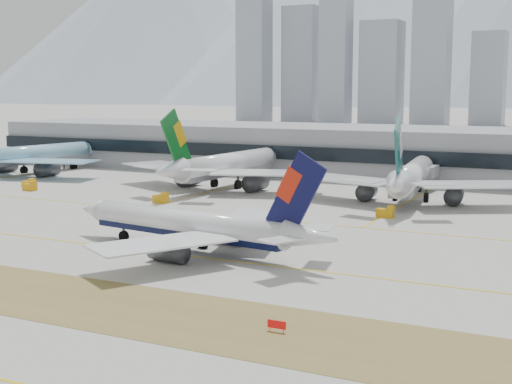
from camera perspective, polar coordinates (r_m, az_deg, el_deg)
The scene contains 12 objects.
ground at distance 118.82m, azimuth -3.28°, elevation -4.73°, with size 3000.00×3000.00×0.00m, color #A4A199.
taxiing_airliner at distance 117.27m, azimuth -4.81°, elevation -2.76°, with size 53.38×45.99×17.97m.
widebody_korean at distance 236.71m, azimuth -17.76°, elevation 2.74°, with size 59.84×59.04×21.52m.
widebody_eva at distance 193.22m, azimuth -2.59°, elevation 2.05°, with size 62.70×61.38×22.37m.
widebody_cathay at distance 173.32m, azimuth 12.26°, elevation 1.10°, with size 60.11×59.19×21.56m.
terminal at distance 223.87m, azimuth 11.31°, elevation 3.14°, with size 280.00×43.10×15.00m.
hold_sign_right at distance 79.79m, azimuth 1.67°, elevation -10.56°, with size 2.20×0.15×1.35m.
gse_c at distance 151.72m, azimuth 10.35°, elevation -1.62°, with size 3.55×2.00×2.60m.
gse_a at distance 198.28m, azimuth -17.61°, elevation 0.41°, with size 3.55×2.00×2.60m.
gse_extra at distance 204.25m, azimuth -17.68°, elevation 0.62°, with size 3.55×2.00×2.60m.
gse_b at distance 170.08m, azimuth -7.59°, elevation -0.51°, with size 3.55×2.00×2.60m.
city_skyline at distance 578.40m, azimuth 9.83°, elevation 10.36°, with size 342.00×49.80×140.00m.
Camera 1 is at (57.04, -100.81, 26.49)m, focal length 50.00 mm.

